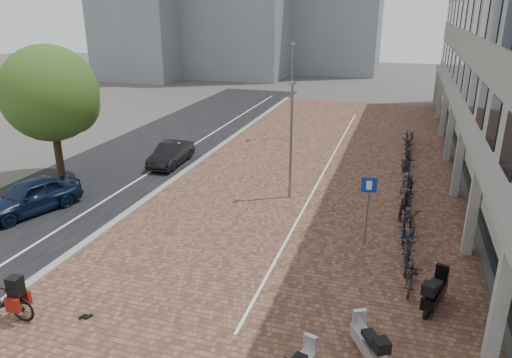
# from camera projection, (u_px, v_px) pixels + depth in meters

# --- Properties ---
(ground) EXTENTS (140.00, 140.00, 0.00)m
(ground) POSITION_uv_depth(u_px,v_px,m) (205.00, 270.00, 16.53)
(ground) COLOR #474442
(ground) RESTS_ON ground
(plaza_brick) EXTENTS (14.50, 42.00, 0.04)m
(plaza_brick) POSITION_uv_depth(u_px,v_px,m) (322.00, 170.00, 26.73)
(plaza_brick) COLOR brown
(plaza_brick) RESTS_ON ground
(street_asphalt) EXTENTS (8.00, 50.00, 0.03)m
(street_asphalt) POSITION_uv_depth(u_px,v_px,m) (148.00, 153.00, 29.82)
(street_asphalt) COLOR black
(street_asphalt) RESTS_ON ground
(curb) EXTENTS (0.35, 42.00, 0.14)m
(curb) POSITION_uv_depth(u_px,v_px,m) (205.00, 157.00, 28.71)
(curb) COLOR gray
(curb) RESTS_ON ground
(lane_line) EXTENTS (0.12, 44.00, 0.00)m
(lane_line) POSITION_uv_depth(u_px,v_px,m) (177.00, 155.00, 29.26)
(lane_line) COLOR white
(lane_line) RESTS_ON street_asphalt
(parking_line) EXTENTS (0.10, 30.00, 0.00)m
(parking_line) POSITION_uv_depth(u_px,v_px,m) (325.00, 169.00, 26.67)
(parking_line) COLOR white
(parking_line) RESTS_ON plaza_brick
(car_navy) EXTENTS (3.16, 4.78, 1.51)m
(car_navy) POSITION_uv_depth(u_px,v_px,m) (30.00, 196.00, 20.95)
(car_navy) COLOR black
(car_navy) RESTS_ON ground
(car_dark) EXTENTS (1.53, 3.97, 1.29)m
(car_dark) POSITION_uv_depth(u_px,v_px,m) (171.00, 154.00, 27.40)
(car_dark) COLOR black
(car_dark) RESTS_ON ground
(hero_bike) EXTENTS (2.09, 0.64, 1.47)m
(hero_bike) POSITION_uv_depth(u_px,v_px,m) (3.00, 299.00, 13.76)
(hero_bike) COLOR black
(hero_bike) RESTS_ON ground
(shoes) EXTENTS (0.41, 0.38, 0.08)m
(shoes) POSITION_uv_depth(u_px,v_px,m) (85.00, 318.00, 13.93)
(shoes) COLOR black
(shoes) RESTS_ON ground
(scooter_front) EXTENTS (1.29, 1.72, 1.15)m
(scooter_front) POSITION_uv_depth(u_px,v_px,m) (368.00, 341.00, 12.12)
(scooter_front) COLOR silver
(scooter_front) RESTS_ON ground
(scooter_mid) EXTENTS (1.09, 1.88, 1.23)m
(scooter_mid) POSITION_uv_depth(u_px,v_px,m) (435.00, 291.00, 14.22)
(scooter_mid) COLOR black
(scooter_mid) RESTS_ON ground
(parking_sign) EXTENTS (0.57, 0.14, 2.73)m
(parking_sign) POSITION_uv_depth(u_px,v_px,m) (368.00, 199.00, 17.72)
(parking_sign) COLOR slate
(parking_sign) RESTS_ON ground
(lamp_near) EXTENTS (0.12, 0.12, 5.46)m
(lamp_near) POSITION_uv_depth(u_px,v_px,m) (291.00, 143.00, 21.90)
(lamp_near) COLOR slate
(lamp_near) RESTS_ON ground
(lamp_far) EXTENTS (0.12, 0.12, 6.37)m
(lamp_far) POSITION_uv_depth(u_px,v_px,m) (292.00, 93.00, 32.04)
(lamp_far) COLOR slate
(lamp_far) RESTS_ON ground
(street_tree) EXTENTS (4.80, 4.80, 6.98)m
(street_tree) POSITION_uv_depth(u_px,v_px,m) (54.00, 96.00, 23.75)
(street_tree) COLOR #382619
(street_tree) RESTS_ON ground
(bike_row) EXTENTS (1.30, 20.42, 1.05)m
(bike_row) POSITION_uv_depth(u_px,v_px,m) (408.00, 180.00, 23.64)
(bike_row) COLOR black
(bike_row) RESTS_ON ground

